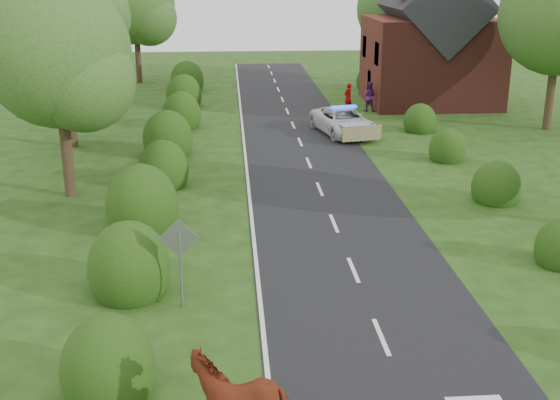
{
  "coord_description": "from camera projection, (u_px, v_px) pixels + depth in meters",
  "views": [
    {
      "loc": [
        -3.62,
        -15.11,
        8.78
      ],
      "look_at": [
        -2.0,
        6.96,
        1.3
      ],
      "focal_mm": 45.0,
      "sensor_mm": 36.0,
      "label": 1
    }
  ],
  "objects": [
    {
      "name": "pedestrian_red",
      "position": [
        348.0,
        97.0,
        43.75
      ],
      "size": [
        0.75,
        0.72,
        1.73
      ],
      "primitive_type": "imported",
      "rotation": [
        0.0,
        0.0,
        3.85
      ],
      "color": "#AB0509",
      "rests_on": "ground"
    },
    {
      "name": "tree_left_c",
      "position": [
        77.0,
        2.0,
        42.54
      ],
      "size": [
        6.97,
        6.8,
        10.22
      ],
      "color": "#332316",
      "rests_on": "ground"
    },
    {
      "name": "tree_left_d",
      "position": [
        138.0,
        8.0,
        52.47
      ],
      "size": [
        6.15,
        6.0,
        8.89
      ],
      "color": "#332316",
      "rests_on": "ground"
    },
    {
      "name": "police_van",
      "position": [
        343.0,
        122.0,
        37.7
      ],
      "size": [
        3.38,
        5.5,
        1.56
      ],
      "rotation": [
        0.0,
        0.0,
        0.22
      ],
      "color": "silver",
      "rests_on": "ground"
    },
    {
      "name": "tree_left_a",
      "position": [
        64.0,
        61.0,
        26.15
      ],
      "size": [
        5.74,
        5.6,
        8.38
      ],
      "color": "#332316",
      "rests_on": "ground"
    },
    {
      "name": "tree_right_c",
      "position": [
        401.0,
        12.0,
        52.03
      ],
      "size": [
        6.15,
        6.0,
        8.58
      ],
      "color": "#332316",
      "rests_on": "ground"
    },
    {
      "name": "hedgerow_left",
      "position": [
        157.0,
        178.0,
        27.69
      ],
      "size": [
        2.75,
        50.41,
        3.0
      ],
      "color": "#13440F",
      "rests_on": "ground"
    },
    {
      "name": "road",
      "position": [
        311.0,
        169.0,
        31.51
      ],
      "size": [
        6.0,
        70.0,
        0.02
      ],
      "primitive_type": "cube",
      "color": "black",
      "rests_on": "ground"
    },
    {
      "name": "hedgerow_right",
      "position": [
        485.0,
        179.0,
        28.21
      ],
      "size": [
        2.1,
        45.78,
        2.1
      ],
      "color": "#13440F",
      "rests_on": "ground"
    },
    {
      "name": "road_markings",
      "position": [
        279.0,
        183.0,
        29.43
      ],
      "size": [
        4.96,
        70.0,
        0.01
      ],
      "color": "white",
      "rests_on": "road"
    },
    {
      "name": "ground",
      "position": [
        381.0,
        338.0,
        17.34
      ],
      "size": [
        120.0,
        120.0,
        0.0
      ],
      "primitive_type": "plane",
      "color": "#1F4014"
    },
    {
      "name": "tree_left_b",
      "position": [
        69.0,
        45.0,
        33.7
      ],
      "size": [
        5.74,
        5.6,
        8.07
      ],
      "color": "#332316",
      "rests_on": "ground"
    },
    {
      "name": "house",
      "position": [
        432.0,
        45.0,
        45.12
      ],
      "size": [
        8.0,
        7.4,
        9.17
      ],
      "color": "maroon",
      "rests_on": "ground"
    },
    {
      "name": "road_sign",
      "position": [
        180.0,
        250.0,
        18.35
      ],
      "size": [
        1.06,
        0.08,
        2.53
      ],
      "color": "gray",
      "rests_on": "ground"
    },
    {
      "name": "pedestrian_purple",
      "position": [
        369.0,
        97.0,
        43.58
      ],
      "size": [
        1.08,
        0.95,
        1.85
      ],
      "primitive_type": "imported",
      "rotation": [
        0.0,
        0.0,
        2.81
      ],
      "color": "#531F63",
      "rests_on": "ground"
    }
  ]
}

